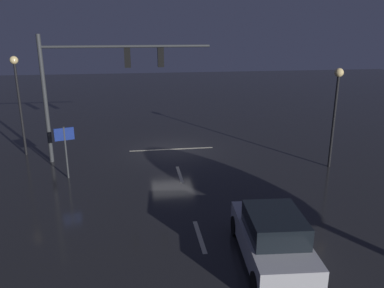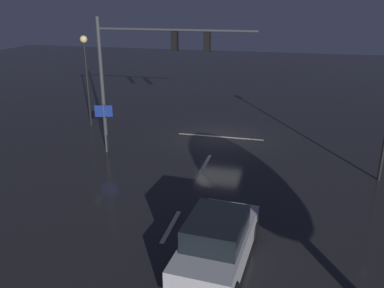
{
  "view_description": "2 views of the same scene",
  "coord_description": "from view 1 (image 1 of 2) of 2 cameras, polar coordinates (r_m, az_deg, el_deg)",
  "views": [
    {
      "loc": [
        2.03,
        21.78,
        7.06
      ],
      "look_at": [
        -0.57,
        4.34,
        1.66
      ],
      "focal_mm": 36.02,
      "sensor_mm": 36.0,
      "label": 1
    },
    {
      "loc": [
        -3.71,
        22.02,
        7.68
      ],
      "look_at": [
        0.47,
        4.93,
        1.29
      ],
      "focal_mm": 37.99,
      "sensor_mm": 36.0,
      "label": 2
    }
  ],
  "objects": [
    {
      "name": "lane_dash_mid",
      "position": [
        13.88,
        1.14,
        -13.52
      ],
      "size": [
        0.16,
        2.2,
        0.01
      ],
      "primitive_type": "cube",
      "rotation": [
        0.0,
        0.0,
        1.57
      ],
      "color": "beige",
      "rests_on": "ground_plane"
    },
    {
      "name": "ground_plane",
      "position": [
        22.99,
        -3.01,
        -0.87
      ],
      "size": [
        80.0,
        80.0,
        0.0
      ],
      "primitive_type": "plane",
      "color": "#232326"
    },
    {
      "name": "stop_bar",
      "position": [
        23.1,
        -3.04,
        -0.78
      ],
      "size": [
        5.0,
        0.16,
        0.01
      ],
      "primitive_type": "cube",
      "color": "beige",
      "rests_on": "ground_plane"
    },
    {
      "name": "traffic_signal_assembly",
      "position": [
        20.92,
        -13.62,
        10.15
      ],
      "size": [
        8.76,
        0.47,
        6.7
      ],
      "color": "#383A3D",
      "rests_on": "ground_plane"
    },
    {
      "name": "car_approaching",
      "position": [
        12.48,
        11.8,
        -13.48
      ],
      "size": [
        2.19,
        4.47,
        1.7
      ],
      "color": "#B7B7BC",
      "rests_on": "ground_plane"
    },
    {
      "name": "route_sign",
      "position": [
        19.13,
        -18.3,
        0.35
      ],
      "size": [
        0.88,
        0.32,
        2.56
      ],
      "color": "#383A3D",
      "rests_on": "ground_plane"
    },
    {
      "name": "lane_dash_far",
      "position": [
        19.24,
        -1.84,
        -4.49
      ],
      "size": [
        0.16,
        2.2,
        0.01
      ],
      "primitive_type": "cube",
      "rotation": [
        0.0,
        0.0,
        1.57
      ],
      "color": "beige",
      "rests_on": "ground_plane"
    },
    {
      "name": "street_lamp_right_kerb",
      "position": [
        23.31,
        -24.41,
        7.57
      ],
      "size": [
        0.44,
        0.44,
        5.55
      ],
      "color": "black",
      "rests_on": "ground_plane"
    },
    {
      "name": "street_lamp_left_kerb",
      "position": [
        20.6,
        20.56,
        6.22
      ],
      "size": [
        0.44,
        0.44,
        5.12
      ],
      "color": "black",
      "rests_on": "ground_plane"
    }
  ]
}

